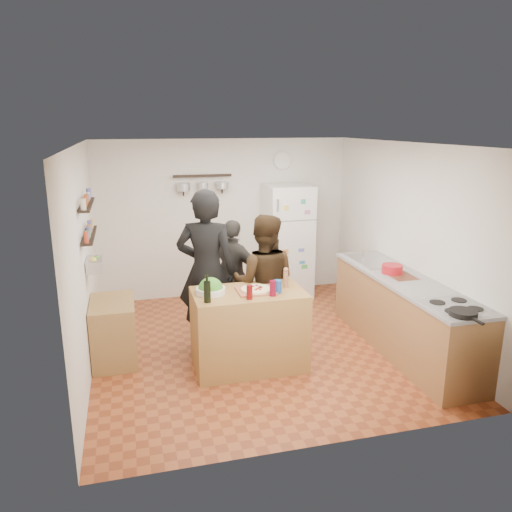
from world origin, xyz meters
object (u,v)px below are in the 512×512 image
object	(u,v)px
person_left	(207,271)
fridge	(287,241)
wine_bottle	(207,292)
counter_run	(403,315)
person_back	(233,276)
salt_canister	(278,287)
red_bowl	(392,269)
wall_clock	(282,161)
prep_island	(249,329)
person_center	(264,283)
salad_bowl	(211,290)
skillet	(463,313)
side_table	(114,331)
pepper_mill	(286,279)

from	to	relation	value
person_left	fridge	size ratio (longest dim) A/B	1.11
wine_bottle	fridge	xyz separation A→B (m)	(1.69, 2.47, -0.12)
counter_run	person_back	bearing A→B (deg)	148.81
person_back	salt_canister	bearing A→B (deg)	143.77
red_bowl	wall_clock	xyz separation A→B (m)	(-0.70, 2.38, 1.18)
fridge	counter_run	bearing A→B (deg)	-71.94
prep_island	person_left	world-z (taller)	person_left
person_back	wall_clock	size ratio (longest dim) A/B	5.04
person_center	red_bowl	size ratio (longest dim) A/B	6.58
salt_canister	person_left	bearing A→B (deg)	132.99
person_center	red_bowl	world-z (taller)	person_center
salad_bowl	counter_run	world-z (taller)	salad_bowl
wine_bottle	skillet	xyz separation A→B (m)	(2.34, -1.02, -0.08)
side_table	person_back	bearing A→B (deg)	18.99
person_left	fridge	bearing A→B (deg)	-113.14
salad_bowl	salt_canister	world-z (taller)	salt_canister
wine_bottle	fridge	size ratio (longest dim) A/B	0.13
person_center	counter_run	bearing A→B (deg)	-176.81
prep_island	salt_canister	distance (m)	0.62
skillet	fridge	bearing A→B (deg)	100.53
pepper_mill	red_bowl	bearing A→B (deg)	6.17
salt_canister	side_table	xyz separation A→B (m)	(-1.80, 0.68, -0.62)
pepper_mill	side_table	xyz separation A→B (m)	(-1.95, 0.51, -0.64)
wall_clock	side_table	size ratio (longest dim) A/B	0.37
skillet	person_left	bearing A→B (deg)	140.16
counter_run	wall_clock	xyz separation A→B (m)	(-0.75, 2.63, 1.70)
salad_bowl	fridge	size ratio (longest dim) A/B	0.18
counter_run	red_bowl	distance (m)	0.58
side_table	wall_clock	bearing A→B (deg)	36.95
counter_run	salt_canister	bearing A→B (deg)	-177.53
wine_bottle	pepper_mill	bearing A→B (deg)	15.87
pepper_mill	person_center	bearing A→B (deg)	110.36
wine_bottle	counter_run	world-z (taller)	wine_bottle
side_table	wine_bottle	bearing A→B (deg)	-37.88
person_left	skillet	size ratio (longest dim) A/B	7.37
skillet	wall_clock	size ratio (longest dim) A/B	0.91
salt_canister	skillet	world-z (taller)	salt_canister
salad_bowl	wall_clock	size ratio (longest dim) A/B	1.09
pepper_mill	wall_clock	bearing A→B (deg)	73.69
wine_bottle	side_table	distance (m)	1.43
prep_island	person_back	bearing A→B (deg)	87.13
person_left	side_table	distance (m)	1.29
wine_bottle	red_bowl	world-z (taller)	wine_bottle
person_center	side_table	distance (m)	1.86
person_back	skillet	bearing A→B (deg)	169.72
salad_bowl	pepper_mill	world-z (taller)	pepper_mill
wall_clock	salad_bowl	bearing A→B (deg)	-122.47
pepper_mill	salt_canister	bearing A→B (deg)	-131.42
red_bowl	wall_clock	world-z (taller)	wall_clock
wine_bottle	pepper_mill	xyz separation A→B (m)	(0.95, 0.27, -0.02)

